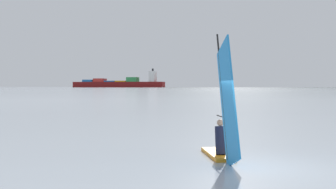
# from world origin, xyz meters

# --- Properties ---
(ground_plane) EXTENTS (4000.00, 4000.00, 0.00)m
(ground_plane) POSITION_xyz_m (0.00, 0.00, 0.00)
(ground_plane) COLOR #9EA8B2
(windsurfer) EXTENTS (1.09, 3.74, 4.20)m
(windsurfer) POSITION_xyz_m (-1.07, 1.03, 1.07)
(windsurfer) COLOR orange
(windsurfer) RESTS_ON ground_plane
(cargo_ship) EXTENTS (212.60, 52.00, 42.17)m
(cargo_ship) POSITION_xyz_m (-185.98, 872.46, 9.38)
(cargo_ship) COLOR maroon
(cargo_ship) RESTS_ON ground_plane
(distant_headland) EXTENTS (944.61, 560.38, 44.82)m
(distant_headland) POSITION_xyz_m (222.86, 1383.48, 22.41)
(distant_headland) COLOR #4C564C
(distant_headland) RESTS_ON ground_plane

